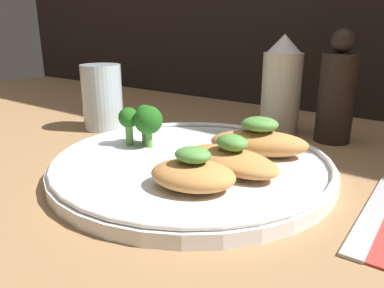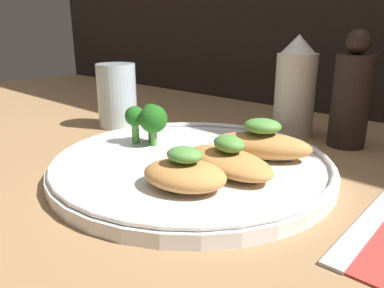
{
  "view_description": "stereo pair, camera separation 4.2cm",
  "coord_description": "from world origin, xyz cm",
  "px_view_note": "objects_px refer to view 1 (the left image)",
  "views": [
    {
      "loc": [
        23.96,
        -32.34,
        16.27
      ],
      "look_at": [
        0.0,
        0.0,
        3.4
      ],
      "focal_mm": 35.0,
      "sensor_mm": 36.0,
      "label": 1
    },
    {
      "loc": [
        27.22,
        -29.66,
        16.27
      ],
      "look_at": [
        0.0,
        0.0,
        3.4
      ],
      "focal_mm": 35.0,
      "sensor_mm": 36.0,
      "label": 2
    }
  ],
  "objects_px": {
    "pepper_grinder": "(337,93)",
    "plate": "(192,164)",
    "broccoli_bunch": "(143,120)",
    "sauce_bottle": "(281,87)",
    "drinking_glass": "(102,97)"
  },
  "relations": [
    {
      "from": "broccoli_bunch",
      "to": "sauce_bottle",
      "type": "distance_m",
      "value": 0.23
    },
    {
      "from": "sauce_bottle",
      "to": "plate",
      "type": "bearing_deg",
      "value": -92.22
    },
    {
      "from": "broccoli_bunch",
      "to": "drinking_glass",
      "type": "relative_size",
      "value": 0.55
    },
    {
      "from": "plate",
      "to": "broccoli_bunch",
      "type": "relative_size",
      "value": 5.59
    },
    {
      "from": "broccoli_bunch",
      "to": "pepper_grinder",
      "type": "relative_size",
      "value": 0.36
    },
    {
      "from": "plate",
      "to": "drinking_glass",
      "type": "height_order",
      "value": "drinking_glass"
    },
    {
      "from": "broccoli_bunch",
      "to": "pepper_grinder",
      "type": "xyz_separation_m",
      "value": [
        0.18,
        0.21,
        0.02
      ]
    },
    {
      "from": "broccoli_bunch",
      "to": "pepper_grinder",
      "type": "distance_m",
      "value": 0.28
    },
    {
      "from": "pepper_grinder",
      "to": "plate",
      "type": "bearing_deg",
      "value": -112.74
    },
    {
      "from": "plate",
      "to": "broccoli_bunch",
      "type": "bearing_deg",
      "value": 174.77
    },
    {
      "from": "plate",
      "to": "sauce_bottle",
      "type": "bearing_deg",
      "value": 87.78
    },
    {
      "from": "broccoli_bunch",
      "to": "drinking_glass",
      "type": "bearing_deg",
      "value": 157.42
    },
    {
      "from": "broccoli_bunch",
      "to": "plate",
      "type": "bearing_deg",
      "value": -5.23
    },
    {
      "from": "broccoli_bunch",
      "to": "drinking_glass",
      "type": "height_order",
      "value": "drinking_glass"
    },
    {
      "from": "plate",
      "to": "sauce_bottle",
      "type": "distance_m",
      "value": 0.23
    }
  ]
}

